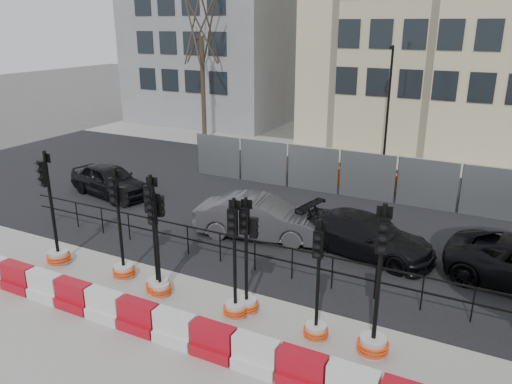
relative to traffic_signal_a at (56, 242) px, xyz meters
The scene contains 21 objects.
ground 5.73m from the traffic_signal_a, 12.02° to the left, with size 120.00×120.00×0.00m, color #51514C.
sidewalk_near 5.89m from the traffic_signal_a, 18.12° to the right, with size 40.00×6.00×0.02m, color gray.
road 9.92m from the traffic_signal_a, 55.84° to the left, with size 40.00×14.00×0.03m, color black.
sidewalk_far 18.07m from the traffic_signal_a, 72.09° to the left, with size 40.00×4.00×0.02m, color gray.
building_grey 25.44m from the traffic_signal_a, 110.03° to the left, with size 11.00×9.06×14.00m.
kerb_railing 6.04m from the traffic_signal_a, 23.22° to the left, with size 18.00×0.04×1.00m.
heras_fencing 12.63m from the traffic_signal_a, 61.02° to the left, with size 14.33×1.72×2.00m.
lamp_post_far 17.44m from the traffic_signal_a, 69.47° to the left, with size 0.12×0.56×6.00m.
tree_bare_far 18.52m from the traffic_signal_a, 108.08° to the left, with size 2.00×2.00×9.00m.
barrier_row 5.80m from the traffic_signal_a, 16.24° to the right, with size 15.70×0.50×0.80m.
traffic_signal_a is the anchor object (origin of this frame).
traffic_signal_b 2.40m from the traffic_signal_a, ahead, with size 0.66×0.66×3.33m.
traffic_signal_c 3.93m from the traffic_signal_a, ahead, with size 0.59×0.59×3.00m.
traffic_signal_d 3.81m from the traffic_signal_a, ahead, with size 0.67×0.67×3.40m.
traffic_signal_e 6.25m from the traffic_signal_a, ahead, with size 0.63×0.63×3.18m.
traffic_signal_f 6.42m from the traffic_signal_a, ahead, with size 0.62×0.62×3.12m.
traffic_signal_g 8.38m from the traffic_signal_a, ahead, with size 0.59×0.59×3.01m.
traffic_signal_h 9.72m from the traffic_signal_a, ahead, with size 0.71×0.71×3.60m.
car_a 6.44m from the traffic_signal_a, 118.75° to the left, with size 4.33×2.49×1.39m, color black.
car_b 6.53m from the traffic_signal_a, 45.49° to the left, with size 4.62×2.34×1.45m, color #424246.
car_c 9.56m from the traffic_signal_a, 31.66° to the left, with size 4.71×2.61×1.29m, color black.
Camera 1 is at (6.16, -10.68, 7.04)m, focal length 35.00 mm.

